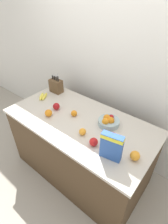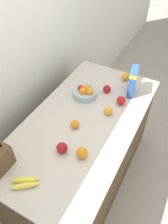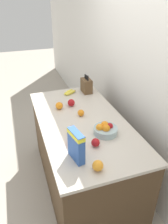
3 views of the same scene
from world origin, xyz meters
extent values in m
plane|color=#B2A899|center=(0.00, 0.00, 0.00)|extent=(14.00, 14.00, 0.00)
cube|color=silver|center=(0.00, 0.65, 1.30)|extent=(9.00, 0.06, 2.60)
cube|color=#4C3823|center=(0.00, 0.00, 0.43)|extent=(1.68, 0.85, 0.87)
cube|color=beige|center=(0.00, 0.00, 0.88)|extent=(1.71, 0.88, 0.03)
cube|color=brown|center=(-0.67, 0.28, 0.99)|extent=(0.18, 0.11, 0.18)
cylinder|color=black|center=(-0.72, 0.28, 1.10)|extent=(0.02, 0.02, 0.05)
cube|color=silver|center=(-0.72, 0.28, 1.14)|extent=(0.01, 0.00, 0.02)
cylinder|color=black|center=(-0.69, 0.28, 1.10)|extent=(0.02, 0.02, 0.05)
cube|color=silver|center=(-0.69, 0.28, 1.15)|extent=(0.01, 0.00, 0.04)
cylinder|color=black|center=(-0.65, 0.28, 1.10)|extent=(0.02, 0.02, 0.06)
cube|color=silver|center=(-0.65, 0.28, 1.15)|extent=(0.01, 0.00, 0.03)
cylinder|color=black|center=(-0.61, 0.28, 1.11)|extent=(0.02, 0.02, 0.07)
cube|color=silver|center=(-0.61, 0.28, 1.17)|extent=(0.01, 0.00, 0.04)
cube|color=#2D56A8|center=(0.55, -0.23, 1.03)|extent=(0.19, 0.09, 0.26)
cube|color=yellow|center=(0.55, -0.23, 1.13)|extent=(0.20, 0.10, 0.04)
cylinder|color=#99B2B7|center=(0.29, 0.14, 0.93)|extent=(0.23, 0.23, 0.06)
sphere|color=orange|center=(0.32, 0.13, 0.97)|extent=(0.08, 0.08, 0.08)
sphere|color=#A31419|center=(0.29, 0.18, 0.97)|extent=(0.06, 0.06, 0.06)
sphere|color=orange|center=(0.27, 0.14, 0.97)|extent=(0.08, 0.08, 0.08)
sphere|color=orange|center=(0.29, 0.08, 0.97)|extent=(0.07, 0.07, 0.07)
ellipsoid|color=yellow|center=(-0.67, 0.07, 0.92)|extent=(0.13, 0.18, 0.04)
ellipsoid|color=yellow|center=(-0.71, 0.04, 0.92)|extent=(0.15, 0.17, 0.04)
sphere|color=#A31419|center=(-0.35, -0.02, 0.94)|extent=(0.08, 0.08, 0.08)
sphere|color=#A31419|center=(0.44, -0.02, 0.93)|extent=(0.08, 0.08, 0.08)
sphere|color=red|center=(0.35, -0.21, 0.94)|extent=(0.08, 0.08, 0.08)
sphere|color=orange|center=(0.17, -0.16, 0.93)|extent=(0.07, 0.07, 0.07)
sphere|color=orange|center=(-0.32, -0.17, 0.94)|extent=(0.08, 0.08, 0.08)
sphere|color=orange|center=(-0.10, 0.02, 0.93)|extent=(0.07, 0.07, 0.07)
sphere|color=orange|center=(0.72, -0.11, 0.94)|extent=(0.09, 0.09, 0.09)
camera|label=1|loc=(1.00, -1.15, 2.12)|focal=28.00mm
camera|label=2|loc=(-1.12, -0.61, 2.24)|focal=35.00mm
camera|label=3|loc=(1.85, -0.61, 2.10)|focal=35.00mm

